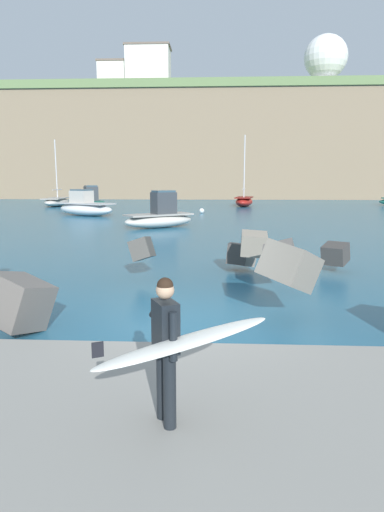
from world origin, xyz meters
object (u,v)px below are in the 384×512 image
object	(u,v)px
boat_near_right	(57,201)
station_building_east	(126,83)
surfer_with_board	(172,342)
mooring_buoy_middle	(202,211)
boat_mid_left	(91,202)
station_building_west	(115,78)
radar_dome	(326,61)
boat_near_left	(160,216)
station_building_central	(148,68)
boat_mid_centre	(85,207)
boat_near_centre	(244,201)

from	to	relation	value
boat_near_right	station_building_east	size ratio (longest dim) A/B	0.89
surfer_with_board	mooring_buoy_middle	distance (m)	35.16
boat_mid_left	station_building_west	bearing A→B (deg)	97.40
surfer_with_board	radar_dome	world-z (taller)	radar_dome
boat_near_left	station_building_central	bearing A→B (deg)	99.02
surfer_with_board	boat_mid_centre	xyz separation A→B (m)	(-10.42, 32.07, -0.56)
boat_mid_left	mooring_buoy_middle	world-z (taller)	boat_mid_left
surfer_with_board	boat_near_right	size ratio (longest dim) A/B	0.28
boat_near_left	boat_near_right	size ratio (longest dim) A/B	0.66
boat_near_left	station_building_central	size ratio (longest dim) A/B	0.68
surfer_with_board	station_building_central	distance (m)	72.25
radar_dome	station_building_central	world-z (taller)	radar_dome
boat_near_centre	radar_dome	xyz separation A→B (m)	(15.15, 30.88, 21.83)
mooring_buoy_middle	radar_dome	size ratio (longest dim) A/B	0.04
boat_mid_left	surfer_with_board	bearing A→B (deg)	-73.08
boat_mid_centre	station_building_east	bearing A→B (deg)	96.48
station_building_west	station_building_east	distance (m)	6.49
surfer_with_board	boat_near_left	world-z (taller)	boat_near_left
boat_near_centre	boat_near_right	size ratio (longest dim) A/B	1.05
boat_mid_centre	radar_dome	bearing A→B (deg)	56.24
boat_near_left	boat_mid_centre	xyz separation A→B (m)	(-7.39, 8.73, 0.01)
boat_near_left	boat_near_centre	world-z (taller)	boat_near_centre
mooring_buoy_middle	radar_dome	bearing A→B (deg)	64.33
station_building_central	station_building_east	xyz separation A→B (m)	(-5.30, 8.52, -0.55)
radar_dome	boat_near_right	bearing A→B (deg)	-138.80
boat_near_right	mooring_buoy_middle	bearing A→B (deg)	-28.98
boat_near_right	station_building_central	distance (m)	32.32
boat_mid_left	boat_mid_centre	size ratio (longest dim) A/B	0.93
boat_mid_left	station_building_west	distance (m)	37.05
boat_near_left	radar_dome	bearing A→B (deg)	67.41
surfer_with_board	boat_near_centre	distance (m)	45.04
boat_near_right	mooring_buoy_middle	size ratio (longest dim) A/B	16.51
surfer_with_board	radar_dome	distance (m)	80.88
boat_near_right	radar_dome	bearing A→B (deg)	41.20
boat_near_centre	boat_mid_left	bearing A→B (deg)	-159.91
boat_near_centre	boat_mid_left	size ratio (longest dim) A/B	1.42
boat_mid_centre	mooring_buoy_middle	distance (m)	10.16
mooring_buoy_middle	boat_near_left	bearing A→B (deg)	-100.98
boat_near_right	station_building_central	bearing A→B (deg)	74.32
boat_near_centre	boat_mid_centre	world-z (taller)	boat_near_centre
radar_dome	station_building_west	bearing A→B (deg)	-172.25
radar_dome	station_building_central	size ratio (longest dim) A/B	1.39
boat_near_left	station_building_east	bearing A→B (deg)	103.04
station_building_west	radar_dome	bearing A→B (deg)	7.75
boat_mid_centre	mooring_buoy_middle	xyz separation A→B (m)	(9.68, 3.06, -0.50)
boat_mid_left	boat_mid_centre	distance (m)	7.29
boat_near_left	boat_near_centre	distance (m)	22.56
mooring_buoy_middle	station_building_central	xyz separation A→B (m)	(-9.53, 33.83, 19.96)
boat_near_centre	radar_dome	bearing A→B (deg)	63.86
station_building_west	boat_near_right	bearing A→B (deg)	-92.46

